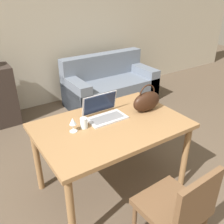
{
  "coord_description": "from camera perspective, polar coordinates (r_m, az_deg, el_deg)",
  "views": [
    {
      "loc": [
        -0.95,
        -0.97,
        1.9
      ],
      "look_at": [
        0.14,
        0.68,
        0.88
      ],
      "focal_mm": 40.0,
      "sensor_mm": 36.0,
      "label": 1
    }
  ],
  "objects": [
    {
      "name": "handbag",
      "position": [
        2.49,
        7.93,
        2.49
      ],
      "size": [
        0.32,
        0.13,
        0.28
      ],
      "color": "black",
      "rests_on": "dining_table"
    },
    {
      "name": "dining_table",
      "position": [
        2.32,
        -0.15,
        -4.58
      ],
      "size": [
        1.35,
        0.9,
        0.76
      ],
      "color": "olive",
      "rests_on": "ground_plane"
    },
    {
      "name": "chair",
      "position": [
        1.96,
        15.08,
        -20.33
      ],
      "size": [
        0.46,
        0.46,
        0.84
      ],
      "rotation": [
        0.0,
        0.0,
        0.04
      ],
      "color": "brown",
      "rests_on": "ground_plane"
    },
    {
      "name": "wine_glass",
      "position": [
        2.14,
        -8.95,
        -2.36
      ],
      "size": [
        0.07,
        0.07,
        0.13
      ],
      "color": "silver",
      "rests_on": "dining_table"
    },
    {
      "name": "drinking_glass",
      "position": [
        2.21,
        -6.44,
        -2.52
      ],
      "size": [
        0.07,
        0.07,
        0.1
      ],
      "color": "silver",
      "rests_on": "dining_table"
    },
    {
      "name": "couch",
      "position": [
        4.38,
        -0.5,
        5.79
      ],
      "size": [
        1.55,
        0.77,
        0.82
      ],
      "color": "slate",
      "rests_on": "ground_plane"
    },
    {
      "name": "laptop",
      "position": [
        2.37,
        -1.95,
        0.18
      ],
      "size": [
        0.37,
        0.26,
        0.22
      ],
      "color": "silver",
      "rests_on": "dining_table"
    },
    {
      "name": "wall_back",
      "position": [
        4.15,
        -21.06,
        18.08
      ],
      "size": [
        10.0,
        0.06,
        2.7
      ],
      "color": "#BCB29E",
      "rests_on": "ground_plane"
    }
  ]
}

